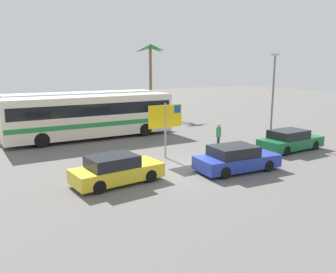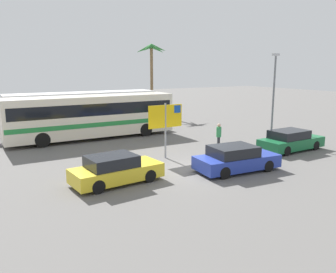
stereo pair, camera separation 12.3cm
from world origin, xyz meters
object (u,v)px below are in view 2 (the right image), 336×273
at_px(car_green, 291,141).
at_px(pedestrian_near_sign, 219,134).
at_px(bus_front_coach, 92,115).
at_px(ferry_sign, 166,118).
at_px(car_yellow, 115,170).
at_px(bus_rear_coach, 84,109).
at_px(car_blue, 236,159).

distance_m(car_green, pedestrian_near_sign, 4.54).
xyz_separation_m(bus_front_coach, ferry_sign, (1.92, -7.54, 0.54)).
bearing_deg(car_green, car_yellow, 179.92).
height_order(ferry_sign, pedestrian_near_sign, ferry_sign).
height_order(bus_rear_coach, ferry_sign, ferry_sign).
distance_m(bus_front_coach, bus_rear_coach, 3.80).
relative_size(bus_front_coach, car_yellow, 2.89).
bearing_deg(bus_rear_coach, ferry_sign, -82.84).
relative_size(ferry_sign, car_green, 0.71).
height_order(ferry_sign, car_yellow, ferry_sign).
height_order(bus_rear_coach, car_yellow, bus_rear_coach).
distance_m(bus_rear_coach, car_yellow, 14.38).
xyz_separation_m(car_yellow, pedestrian_near_sign, (8.23, 2.90, 0.35)).
bearing_deg(car_green, ferry_sign, 160.97).
xyz_separation_m(bus_rear_coach, car_blue, (3.18, -15.36, -1.15)).
distance_m(bus_front_coach, ferry_sign, 7.80).
relative_size(bus_front_coach, ferry_sign, 3.83).
bearing_deg(car_yellow, ferry_sign, 27.93).
relative_size(car_yellow, pedestrian_near_sign, 2.53).
xyz_separation_m(car_blue, pedestrian_near_sign, (2.24, 4.20, 0.35)).
bearing_deg(car_yellow, car_green, -3.41).
bearing_deg(bus_rear_coach, car_blue, -78.32).
bearing_deg(car_yellow, bus_front_coach, 72.29).
bearing_deg(car_yellow, pedestrian_near_sign, 14.42).
xyz_separation_m(car_green, pedestrian_near_sign, (-3.73, 2.57, 0.35)).
relative_size(car_blue, pedestrian_near_sign, 2.64).
bearing_deg(pedestrian_near_sign, bus_front_coach, 3.20).
distance_m(bus_rear_coach, car_green, 16.53).
bearing_deg(bus_front_coach, car_blue, -72.42).
height_order(car_blue, car_yellow, same).
xyz_separation_m(bus_front_coach, pedestrian_near_sign, (5.91, -7.38, -0.80)).
bearing_deg(car_green, pedestrian_near_sign, 143.76).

